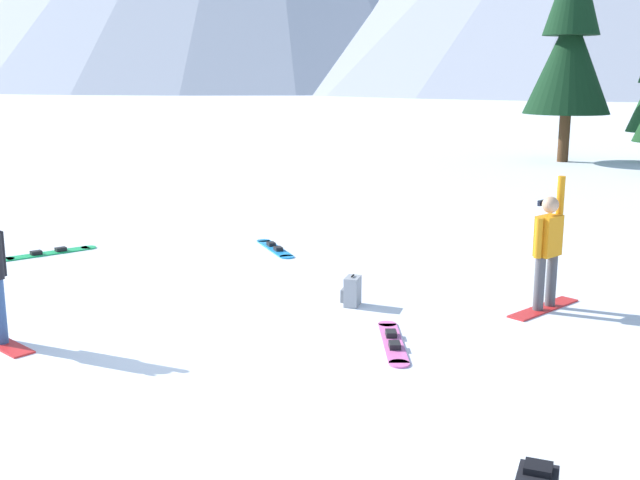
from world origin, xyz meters
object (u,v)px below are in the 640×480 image
object	(u,v)px
snowboarder_midground	(548,249)
loose_snowboard_near_left	(393,342)
loose_snowboard_near_right	(275,248)
pine_tree_young	(570,41)
loose_snowboard_far_spare	(49,253)
backpack_grey	(352,292)

from	to	relation	value
snowboarder_midground	loose_snowboard_near_left	bearing A→B (deg)	-121.88
snowboarder_midground	loose_snowboard_near_left	distance (m)	2.92
snowboarder_midground	loose_snowboard_near_left	xyz separation A→B (m)	(-1.47, -2.36, -0.89)
snowboarder_midground	loose_snowboard_near_left	world-z (taller)	snowboarder_midground
loose_snowboard_near_right	pine_tree_young	bearing A→B (deg)	81.83
snowboarder_midground	pine_tree_young	size ratio (longest dim) A/B	0.23
loose_snowboard_far_spare	loose_snowboard_near_left	distance (m)	7.91
snowboarder_midground	loose_snowboard_far_spare	distance (m)	9.25
loose_snowboard_far_spare	pine_tree_young	size ratio (longest dim) A/B	0.22
loose_snowboard_far_spare	backpack_grey	xyz separation A→B (m)	(6.57, -0.45, 0.19)
snowboarder_midground	loose_snowboard_near_right	world-z (taller)	snowboarder_midground
loose_snowboard_near_right	pine_tree_young	world-z (taller)	pine_tree_young
snowboarder_midground	loose_snowboard_far_spare	world-z (taller)	snowboarder_midground
loose_snowboard_far_spare	backpack_grey	size ratio (longest dim) A/B	3.85
loose_snowboard_near_left	snowboarder_midground	bearing A→B (deg)	58.12
snowboarder_midground	loose_snowboard_near_left	size ratio (longest dim) A/B	1.18
loose_snowboard_far_spare	loose_snowboard_near_right	xyz separation A→B (m)	(3.69, 2.28, 0.00)
loose_snowboard_near_right	loose_snowboard_near_left	size ratio (longest dim) A/B	0.90
loose_snowboard_far_spare	loose_snowboard_near_left	size ratio (longest dim) A/B	1.10
loose_snowboard_far_spare	snowboarder_midground	bearing A→B (deg)	3.97
loose_snowboard_near_right	backpack_grey	xyz separation A→B (m)	(2.88, -2.73, 0.19)
snowboarder_midground	loose_snowboard_near_right	xyz separation A→B (m)	(-5.49, 1.64, -0.89)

